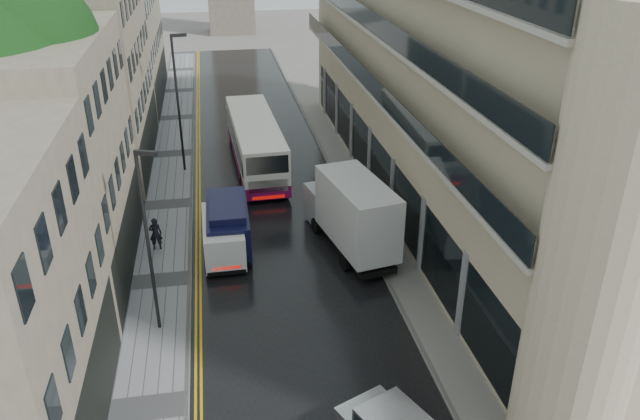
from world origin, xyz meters
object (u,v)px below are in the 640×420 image
object	(u,v)px
lamp_post_near	(148,245)
lamp_post_far	(178,105)
tree_far	(54,82)
white_lorry	(345,233)
navy_van	(209,241)
pedestrian	(156,234)
white_van	(206,255)
cream_bus	(242,164)

from	to	relation	value
lamp_post_near	lamp_post_far	bearing A→B (deg)	108.04
tree_far	lamp_post_far	size ratio (longest dim) A/B	1.43
white_lorry	navy_van	bearing A→B (deg)	155.35
white_lorry	lamp_post_far	bearing A→B (deg)	108.71
navy_van	pedestrian	size ratio (longest dim) A/B	2.95
white_van	cream_bus	bearing A→B (deg)	75.77
pedestrian	tree_far	bearing A→B (deg)	-61.41
cream_bus	lamp_post_near	bearing A→B (deg)	-109.84
white_lorry	tree_far	bearing A→B (deg)	125.89
white_lorry	white_van	size ratio (longest dim) A/B	1.70
tree_far	white_van	world-z (taller)	tree_far
white_lorry	lamp_post_far	size ratio (longest dim) A/B	0.87
white_lorry	navy_van	xyz separation A→B (m)	(-6.33, 1.57, -0.69)
white_van	pedestrian	xyz separation A→B (m)	(-2.49, 2.60, -0.04)
lamp_post_near	lamp_post_far	world-z (taller)	lamp_post_far
cream_bus	pedestrian	size ratio (longest dim) A/B	6.85
cream_bus	white_van	distance (m)	9.85
pedestrian	cream_bus	bearing A→B (deg)	-125.00
tree_far	white_van	size ratio (longest dim) A/B	2.78
white_van	navy_van	world-z (taller)	navy_van
pedestrian	lamp_post_far	bearing A→B (deg)	-96.99
cream_bus	navy_van	distance (m)	9.06
tree_far	lamp_post_far	xyz separation A→B (m)	(7.19, -0.33, -1.76)
cream_bus	lamp_post_far	size ratio (longest dim) A/B	1.37
pedestrian	navy_van	bearing A→B (deg)	144.66
tree_far	navy_van	bearing A→B (deg)	-55.50
white_van	pedestrian	bearing A→B (deg)	132.88
cream_bus	navy_van	xyz separation A→B (m)	(-2.11, -8.81, -0.32)
pedestrian	lamp_post_near	world-z (taller)	lamp_post_near
white_lorry	lamp_post_far	world-z (taller)	lamp_post_far
lamp_post_near	cream_bus	bearing A→B (deg)	92.89
white_van	lamp_post_near	distance (m)	5.44
white_lorry	lamp_post_far	xyz separation A→B (m)	(-7.82, 13.86, 2.45)
tree_far	cream_bus	world-z (taller)	tree_far
pedestrian	lamp_post_near	bearing A→B (deg)	93.36
tree_far	cream_bus	distance (m)	12.32
navy_van	lamp_post_far	xyz separation A→B (m)	(-1.48, 12.29, 3.14)
white_lorry	pedestrian	bearing A→B (deg)	148.48
tree_far	lamp_post_near	size ratio (longest dim) A/B	1.60
tree_far	white_lorry	distance (m)	21.08
white_lorry	lamp_post_near	distance (m)	9.35
cream_bus	white_van	size ratio (longest dim) A/B	2.67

